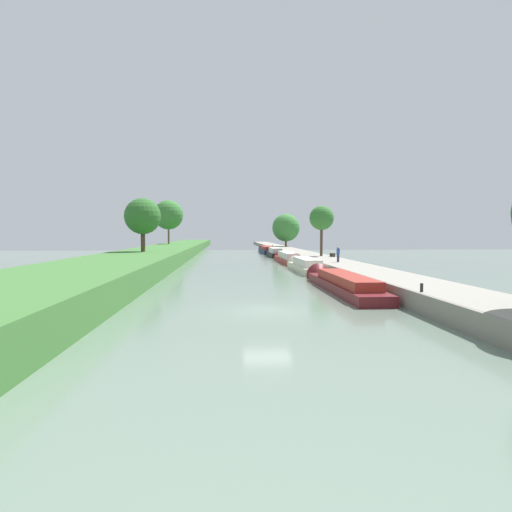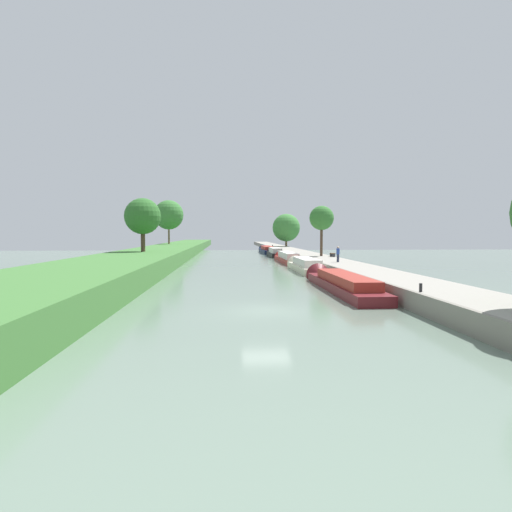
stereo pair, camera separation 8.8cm
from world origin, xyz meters
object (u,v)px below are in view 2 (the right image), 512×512
object	(u,v)px
narrowboat_black	(275,253)
narrowboat_navy	(266,250)
narrowboat_red	(287,258)
narrowboat_cream	(304,266)
person_walking	(338,254)
mooring_bollard_near	(421,288)
mooring_bollard_far	(272,246)
park_bench	(332,254)
narrowboat_maroon	(339,282)

from	to	relation	value
narrowboat_black	narrowboat_navy	size ratio (longest dim) A/B	0.66
narrowboat_red	narrowboat_cream	bearing A→B (deg)	-90.28
person_walking	mooring_bollard_near	world-z (taller)	person_walking
mooring_bollard_near	mooring_bollard_far	distance (m)	73.26
narrowboat_cream	mooring_bollard_near	bearing A→B (deg)	-85.60
narrowboat_cream	person_walking	distance (m)	3.77
narrowboat_navy	park_bench	distance (m)	33.14
narrowboat_cream	narrowboat_red	bearing A→B (deg)	89.72
narrowboat_cream	narrowboat_red	world-z (taller)	same
narrowboat_maroon	mooring_bollard_near	world-z (taller)	mooring_bollard_near
narrowboat_cream	person_walking	bearing A→B (deg)	-13.05
mooring_bollard_near	narrowboat_black	bearing A→B (deg)	92.03
person_walking	park_bench	xyz separation A→B (m)	(1.97, 10.32, -0.53)
narrowboat_navy	person_walking	world-z (taller)	person_walking
mooring_bollard_near	mooring_bollard_far	size ratio (longest dim) A/B	1.00
narrowboat_maroon	mooring_bollard_near	xyz separation A→B (m)	(1.99, -8.75, 0.71)
narrowboat_navy	mooring_bollard_far	xyz separation A→B (m)	(2.01, 7.29, 0.63)
narrowboat_red	narrowboat_black	bearing A→B (deg)	90.35
narrowboat_maroon	mooring_bollard_far	xyz separation A→B (m)	(1.99, 64.52, 0.71)
narrowboat_cream	mooring_bollard_near	world-z (taller)	narrowboat_cream
narrowboat_navy	mooring_bollard_near	size ratio (longest dim) A/B	35.47
narrowboat_black	mooring_bollard_near	distance (m)	52.32
narrowboat_black	park_bench	world-z (taller)	narrowboat_black
narrowboat_red	mooring_bollard_near	xyz separation A→B (m)	(1.76, -37.73, 0.63)
narrowboat_black	narrowboat_cream	bearing A→B (deg)	-89.96
narrowboat_cream	narrowboat_navy	xyz separation A→B (m)	(-0.18, 42.17, 0.01)
person_walking	narrowboat_navy	bearing A→B (deg)	94.84
park_bench	narrowboat_navy	bearing A→B (deg)	99.75
narrowboat_red	narrowboat_black	world-z (taller)	narrowboat_black
mooring_bollard_near	narrowboat_red	bearing A→B (deg)	92.67
narrowboat_red	narrowboat_navy	xyz separation A→B (m)	(-0.25, 28.25, 0.00)
narrowboat_maroon	person_walking	size ratio (longest dim) A/B	9.24
mooring_bollard_near	person_walking	bearing A→B (deg)	85.95
narrowboat_black	mooring_bollard_far	size ratio (longest dim) A/B	23.45
narrowboat_navy	narrowboat_maroon	bearing A→B (deg)	-89.98
narrowboat_navy	mooring_bollard_near	bearing A→B (deg)	-88.26
narrowboat_black	narrowboat_navy	world-z (taller)	narrowboat_black
person_walking	park_bench	distance (m)	10.52
narrowboat_navy	mooring_bollard_far	size ratio (longest dim) A/B	35.47
mooring_bollard_far	narrowboat_black	bearing A→B (deg)	-95.04
narrowboat_maroon	park_bench	size ratio (longest dim) A/B	10.22
narrowboat_black	mooring_bollard_near	xyz separation A→B (m)	(1.85, -52.28, 0.60)
narrowboat_cream	park_bench	world-z (taller)	park_bench
narrowboat_maroon	mooring_bollard_far	world-z (taller)	mooring_bollard_far
narrowboat_black	park_bench	size ratio (longest dim) A/B	7.03
person_walking	mooring_bollard_far	xyz separation A→B (m)	(-1.63, 50.26, -0.65)
narrowboat_maroon	narrowboat_black	xyz separation A→B (m)	(0.14, 43.54, 0.11)
park_bench	narrowboat_cream	bearing A→B (deg)	-119.70
narrowboat_navy	mooring_bollard_near	world-z (taller)	mooring_bollard_near
person_walking	mooring_bollard_far	world-z (taller)	person_walking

